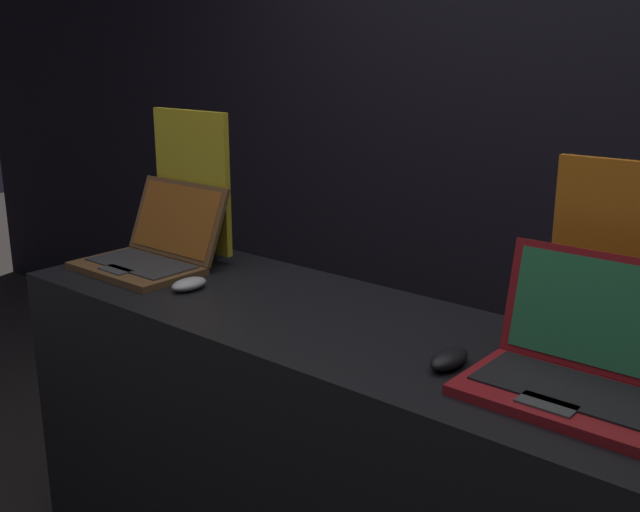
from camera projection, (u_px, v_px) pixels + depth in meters
wall_back at (549, 105)px, 2.68m from camera, size 8.00×0.05×2.80m
display_counter at (319, 485)px, 1.98m from camera, size 1.76×0.57×0.96m
laptop_front at (153, 249)px, 2.23m from camera, size 0.37×0.33×0.24m
mouse_front at (189, 284)px, 2.03m from camera, size 0.06×0.11×0.03m
promo_stand_front at (193, 188)px, 2.31m from camera, size 0.32×0.07×0.45m
laptop_back at (576, 362)px, 1.42m from camera, size 0.37×0.29×0.25m
mouse_back at (449, 359)px, 1.54m from camera, size 0.06×0.12×0.04m
promo_stand_back at (624, 266)px, 1.55m from camera, size 0.31×0.07×0.42m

